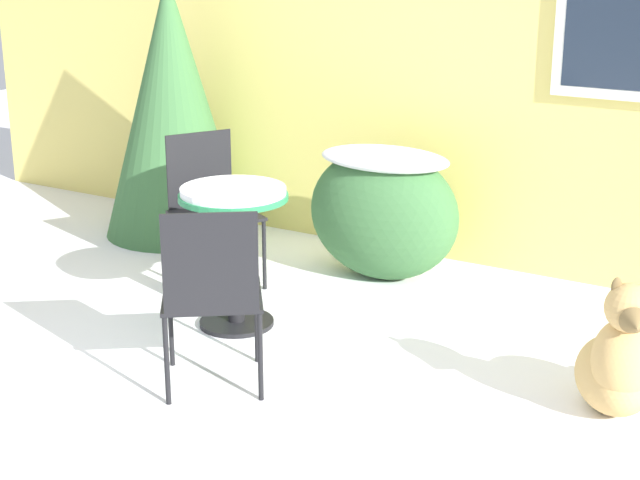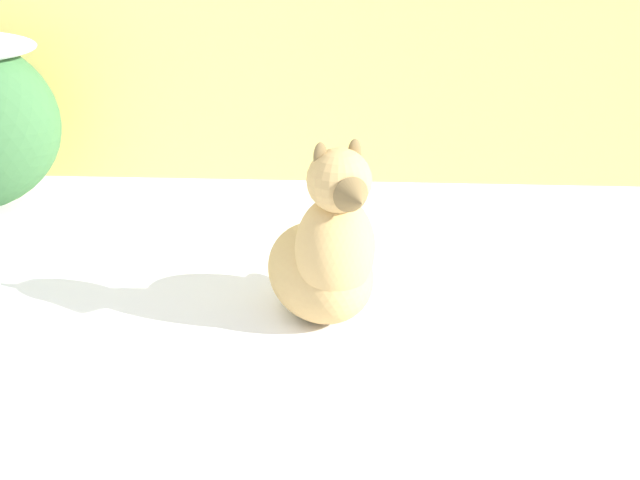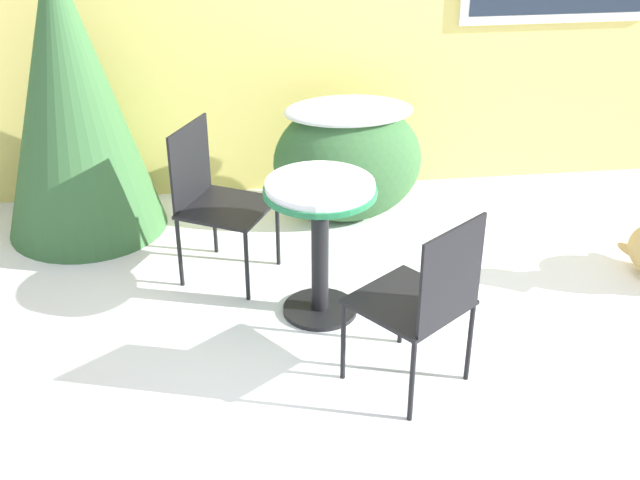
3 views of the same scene
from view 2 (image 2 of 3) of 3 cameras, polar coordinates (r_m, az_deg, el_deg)
name	(u,v)px [view 2 (image 2 of 3)]	position (r m, az deg, el deg)	size (l,w,h in m)	color
dog	(326,256)	(3.32, 0.34, -0.96)	(0.51, 0.70, 0.68)	tan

